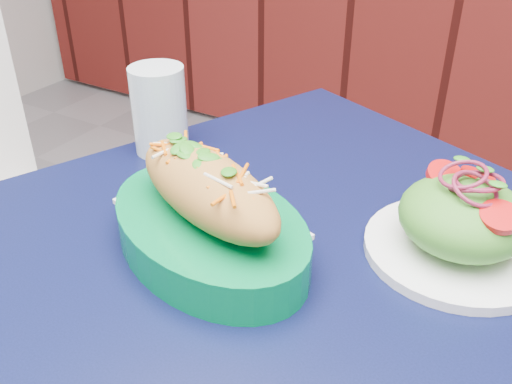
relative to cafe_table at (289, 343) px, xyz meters
The scene contains 4 objects.
cafe_table is the anchor object (origin of this frame).
banh_mi_basket 0.17m from the cafe_table, behind, with size 0.32×0.27×0.13m.
salad_plate 0.23m from the cafe_table, 46.12° to the left, with size 0.20×0.20×0.11m.
water_glass 0.38m from the cafe_table, 151.17° to the left, with size 0.08×0.08×0.13m, color silver.
Camera 1 is at (0.04, 0.88, 1.14)m, focal length 40.00 mm.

